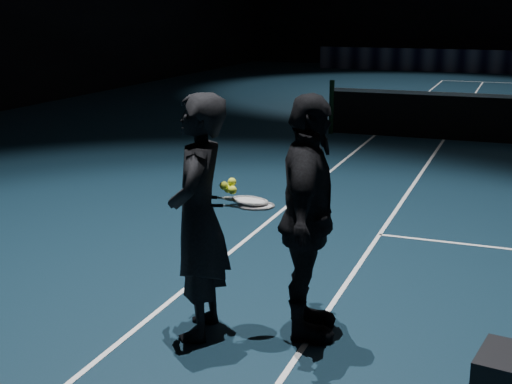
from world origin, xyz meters
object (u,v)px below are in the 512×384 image
player_b (308,219)px  racket_lower (256,206)px  tennis_balls (231,187)px  racket_upper (250,201)px  player_a (198,218)px

player_b → racket_lower: player_b is taller
player_b → tennis_balls: (-0.56, -0.19, 0.25)m
player_b → tennis_balls: 0.64m
racket_lower → tennis_balls: bearing=178.5°
racket_lower → tennis_balls: tennis_balls is taller
racket_lower → racket_upper: racket_upper is taller
racket_upper → player_a: bearing=-178.3°
racket_upper → tennis_balls: bearing=-170.4°
player_b → tennis_balls: bearing=96.2°
racket_upper → tennis_balls: 0.19m
racket_lower → tennis_balls: (-0.19, -0.06, 0.15)m
player_b → racket_lower: size_ratio=2.86×
player_b → racket_upper: size_ratio=2.86×
player_a → racket_lower: bearing=97.3°
player_a → racket_lower: player_a is taller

